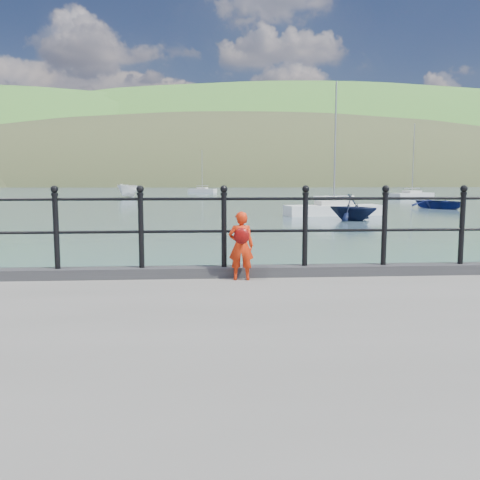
{
  "coord_description": "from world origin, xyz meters",
  "views": [
    {
      "loc": [
        0.31,
        -7.53,
        2.43
      ],
      "look_at": [
        0.83,
        -0.2,
        1.55
      ],
      "focal_mm": 38.0,
      "sensor_mm": 36.0,
      "label": 1
    }
  ],
  "objects": [
    {
      "name": "sailboat_deep",
      "position": [
        0.02,
        87.73,
        0.34
      ],
      "size": [
        5.48,
        3.87,
        8.01
      ],
      "rotation": [
        0.0,
        0.0,
        -0.48
      ],
      "color": "silver",
      "rests_on": "ground"
    },
    {
      "name": "launch_navy",
      "position": [
        9.07,
        21.88,
        0.79
      ],
      "size": [
        3.98,
        3.97,
        1.59
      ],
      "primitive_type": "imported",
      "rotation": [
        0.0,
        0.0,
        0.79
      ],
      "color": "black",
      "rests_on": "ground"
    },
    {
      "name": "sailboat_near",
      "position": [
        9.09,
        26.34,
        0.34
      ],
      "size": [
        6.84,
        2.92,
        9.05
      ],
      "rotation": [
        0.0,
        0.0,
        0.17
      ],
      "color": "white",
      "rests_on": "ground"
    },
    {
      "name": "launch_blue",
      "position": [
        20.21,
        33.87,
        0.5
      ],
      "size": [
        4.69,
        5.63,
        1.0
      ],
      "primitive_type": "imported",
      "rotation": [
        0.0,
        0.0,
        0.29
      ],
      "color": "navy",
      "rests_on": "ground"
    },
    {
      "name": "launch_white",
      "position": [
        -10.0,
        62.71,
        0.92
      ],
      "size": [
        3.09,
        5.07,
        1.84
      ],
      "primitive_type": "imported",
      "rotation": [
        0.0,
        0.0,
        -0.29
      ],
      "color": "white",
      "rests_on": "ground"
    },
    {
      "name": "sailboat_far",
      "position": [
        27.29,
        56.84,
        0.34
      ],
      "size": [
        6.89,
        4.98,
        9.72
      ],
      "rotation": [
        0.0,
        0.0,
        0.51
      ],
      "color": "beige",
      "rests_on": "ground"
    },
    {
      "name": "railing",
      "position": [
        0.0,
        -0.15,
        1.82
      ],
      "size": [
        18.11,
        0.11,
        1.2
      ],
      "color": "black",
      "rests_on": "kerb"
    },
    {
      "name": "kerb",
      "position": [
        0.0,
        -0.15,
        1.07
      ],
      "size": [
        60.0,
        0.3,
        0.15
      ],
      "primitive_type": "cube",
      "color": "#28282B",
      "rests_on": "quay"
    },
    {
      "name": "far_shore",
      "position": [
        38.34,
        239.41,
        -22.57
      ],
      "size": [
        830.0,
        200.0,
        156.0
      ],
      "color": "#333A21",
      "rests_on": "ground"
    },
    {
      "name": "ground",
      "position": [
        0.0,
        0.0,
        0.0
      ],
      "size": [
        600.0,
        600.0,
        0.0
      ],
      "primitive_type": "plane",
      "color": "#2D4251",
      "rests_on": "ground"
    },
    {
      "name": "child",
      "position": [
        0.83,
        -0.41,
        1.5
      ],
      "size": [
        0.38,
        0.32,
        0.98
      ],
      "rotation": [
        0.0,
        0.0,
        3.05
      ],
      "color": "red",
      "rests_on": "quay"
    }
  ]
}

